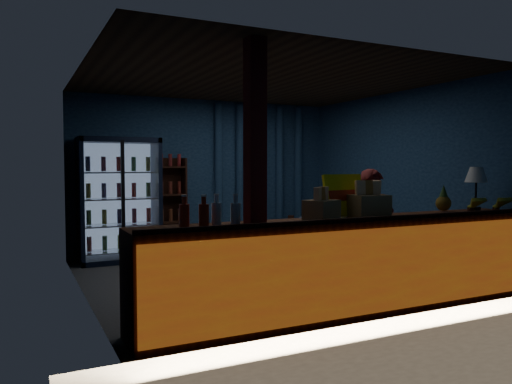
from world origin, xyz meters
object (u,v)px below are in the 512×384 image
at_px(green_chair, 311,235).
at_px(pastry_tray, 323,217).
at_px(shopkeeper, 373,231).
at_px(table_lamp, 476,176).

height_order(green_chair, pastry_tray, pastry_tray).
bearing_deg(shopkeeper, pastry_tray, -142.32).
relative_size(pastry_tray, table_lamp, 0.90).
xyz_separation_m(shopkeeper, table_lamp, (1.16, -0.44, 0.63)).
xyz_separation_m(pastry_tray, table_lamp, (2.16, 0.04, 0.37)).
bearing_deg(pastry_tray, green_chair, 59.44).
bearing_deg(green_chair, pastry_tray, 34.01).
relative_size(green_chair, table_lamp, 1.16).
xyz_separation_m(shopkeeper, green_chair, (0.89, 2.73, -0.45)).
bearing_deg(green_chair, table_lamp, 69.39).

